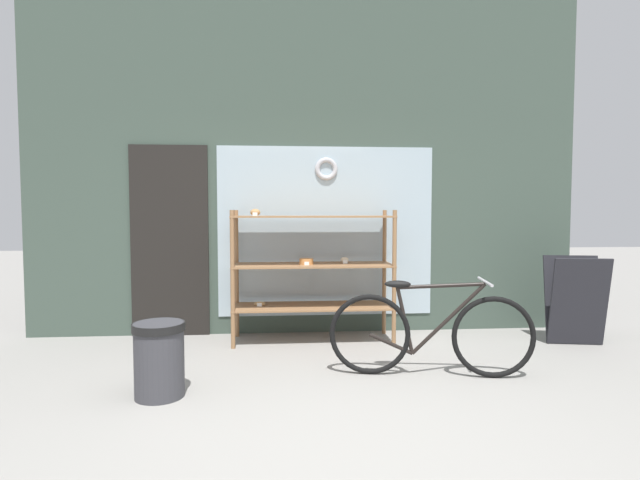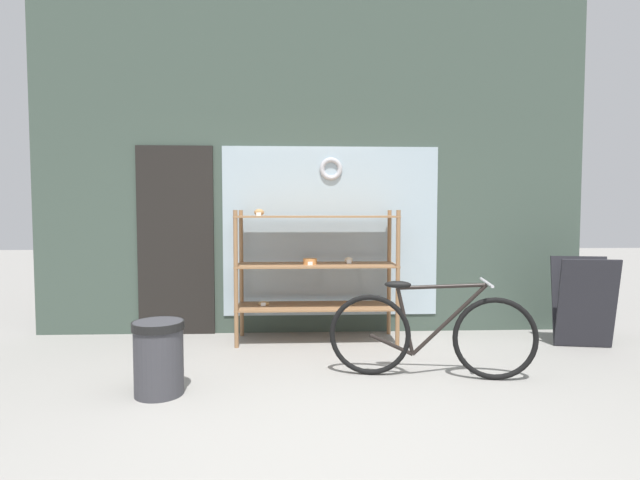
% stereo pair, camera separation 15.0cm
% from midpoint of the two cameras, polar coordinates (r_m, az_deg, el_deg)
% --- Properties ---
extents(ground_plane, '(30.00, 30.00, 0.00)m').
position_cam_midpoint_polar(ground_plane, '(3.33, 0.06, -21.16)').
color(ground_plane, gray).
extents(storefront_facade, '(6.18, 0.13, 3.98)m').
position_cam_midpoint_polar(storefront_facade, '(5.68, -2.46, 8.93)').
color(storefront_facade, '#3D4C42').
rests_on(storefront_facade, ground_plane).
extents(display_case, '(1.68, 0.53, 1.40)m').
position_cam_midpoint_polar(display_case, '(5.28, -1.74, -2.85)').
color(display_case, '#8E6642').
rests_on(display_case, ground_plane).
extents(bicycle, '(1.68, 0.47, 0.81)m').
position_cam_midpoint_polar(bicycle, '(4.31, 11.49, -10.36)').
color(bicycle, black).
rests_on(bicycle, ground_plane).
extents(sandwich_board, '(0.61, 0.47, 0.91)m').
position_cam_midpoint_polar(sandwich_board, '(5.78, 26.52, -6.20)').
color(sandwich_board, '#232328').
rests_on(sandwich_board, ground_plane).
extents(trash_bin, '(0.38, 0.38, 0.56)m').
position_cam_midpoint_polar(trash_bin, '(4.00, -18.96, -12.46)').
color(trash_bin, '#38383D').
rests_on(trash_bin, ground_plane).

